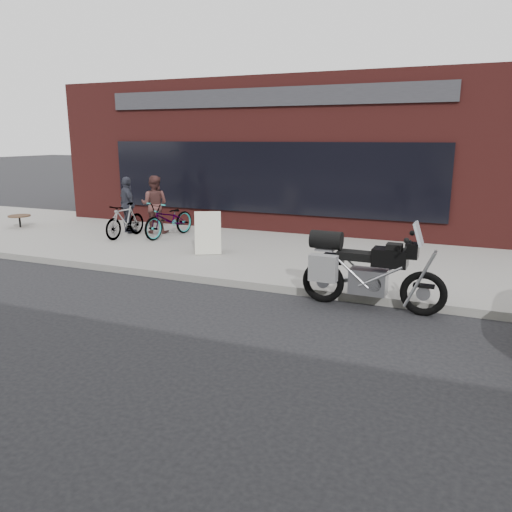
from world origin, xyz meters
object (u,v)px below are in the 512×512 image
object	(u,v)px
bicycle_rear	(125,220)
cafe_table	(19,216)
cafe_patron_right	(128,205)
motorcycle	(362,270)
cafe_patron_left	(154,205)
bicycle_front	(169,219)
sandwich_sign	(208,232)

from	to	relation	value
bicycle_rear	cafe_table	distance (m)	3.94
cafe_table	cafe_patron_right	xyz separation A→B (m)	(3.61, 0.55, 0.46)
motorcycle	cafe_patron_right	size ratio (longest dim) A/B	1.52
cafe_table	cafe_patron_left	bearing A→B (deg)	10.89
cafe_patron_right	bicycle_rear	bearing A→B (deg)	152.59
motorcycle	bicycle_rear	size ratio (longest dim) A/B	1.57
cafe_patron_left	bicycle_front	bearing A→B (deg)	138.33
cafe_patron_right	cafe_table	bearing A→B (deg)	42.06
sandwich_sign	motorcycle	bearing A→B (deg)	-54.50
motorcycle	sandwich_sign	world-z (taller)	motorcycle
motorcycle	cafe_patron_left	size ratio (longest dim) A/B	1.49
sandwich_sign	cafe_patron_left	xyz separation A→B (m)	(-2.58, 1.64, 0.32)
bicycle_front	cafe_patron_right	xyz separation A→B (m)	(-1.40, 0.06, 0.31)
cafe_table	cafe_patron_left	world-z (taller)	cafe_patron_left
bicycle_rear	cafe_table	world-z (taller)	bicycle_rear
sandwich_sign	cafe_patron_right	bearing A→B (deg)	130.82
bicycle_front	bicycle_rear	xyz separation A→B (m)	(-1.07, -0.53, -0.02)
bicycle_rear	motorcycle	bearing A→B (deg)	-19.12
cafe_table	bicycle_front	bearing A→B (deg)	5.58
motorcycle	sandwich_sign	distance (m)	4.57
bicycle_front	sandwich_sign	bearing A→B (deg)	-24.76
sandwich_sign	cafe_patron_left	world-z (taller)	cafe_patron_left
cafe_patron_left	cafe_patron_right	bearing A→B (deg)	6.10
sandwich_sign	cafe_table	size ratio (longest dim) A/B	1.52
motorcycle	bicycle_rear	bearing A→B (deg)	159.02
bicycle_rear	cafe_patron_right	world-z (taller)	cafe_patron_right
cafe_patron_left	motorcycle	bearing A→B (deg)	134.96
motorcycle	cafe_table	bearing A→B (deg)	166.45
motorcycle	bicycle_front	size ratio (longest dim) A/B	1.30
bicycle_front	bicycle_rear	size ratio (longest dim) A/B	1.20
sandwich_sign	cafe_table	world-z (taller)	sandwich_sign
bicycle_front	cafe_patron_left	distance (m)	0.84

